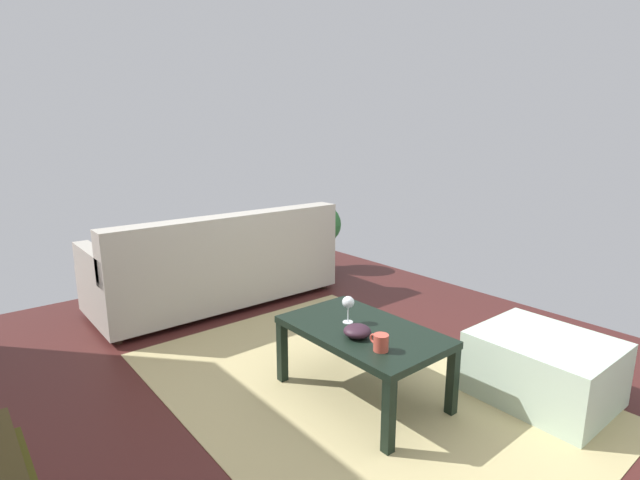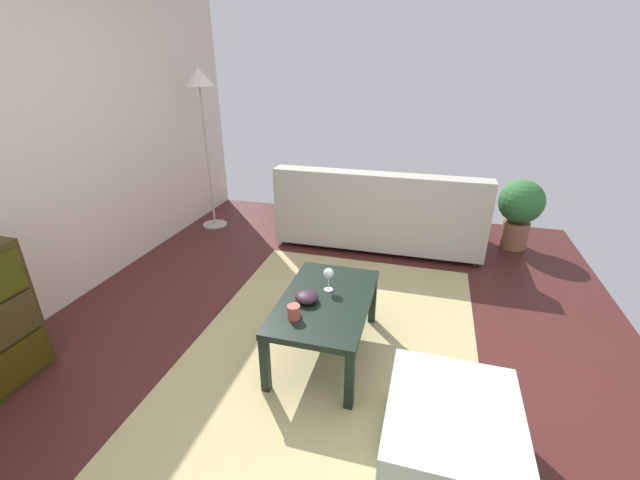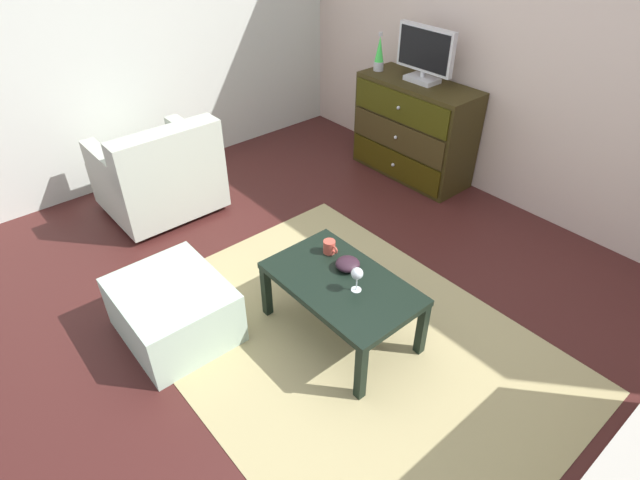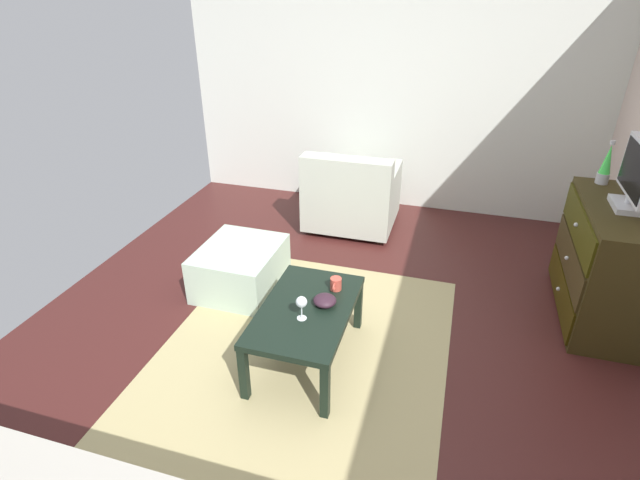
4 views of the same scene
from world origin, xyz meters
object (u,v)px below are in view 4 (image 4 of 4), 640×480
(wine_glass, at_px, (301,303))
(mug, at_px, (336,284))
(coffee_table, at_px, (306,314))
(bowl_decorative, at_px, (325,300))
(dresser, at_px, (603,263))
(lava_lamp, at_px, (606,165))
(armchair, at_px, (351,196))
(ottoman, at_px, (240,268))
(tv, at_px, (636,175))

(wine_glass, relative_size, mug, 1.38)
(mug, bearing_deg, coffee_table, -26.59)
(wine_glass, xyz_separation_m, bowl_decorative, (-0.17, 0.10, -0.08))
(wine_glass, xyz_separation_m, mug, (-0.36, 0.12, -0.07))
(dresser, relative_size, lava_lamp, 3.32)
(mug, xyz_separation_m, bowl_decorative, (0.19, -0.02, -0.01))
(lava_lamp, relative_size, armchair, 0.39)
(wine_glass, xyz_separation_m, ottoman, (-0.77, -0.79, -0.35))
(mug, xyz_separation_m, armchair, (-1.74, -0.30, -0.13))
(wine_glass, bearing_deg, coffee_table, -175.32)
(tv, relative_size, bowl_decorative, 3.81)
(armchair, bearing_deg, lava_lamp, 77.53)
(dresser, distance_m, ottoman, 2.71)
(armchair, relative_size, ottoman, 1.22)
(mug, relative_size, armchair, 0.13)
(lava_lamp, bearing_deg, armchair, -102.47)
(tv, bearing_deg, bowl_decorative, -60.37)
(armchair, bearing_deg, dresser, 66.60)
(dresser, xyz_separation_m, bowl_decorative, (1.03, -1.79, 0.01))
(mug, bearing_deg, dresser, 115.60)
(bowl_decorative, height_order, ottoman, bowl_decorative)
(dresser, bearing_deg, ottoman, -80.73)
(lava_lamp, xyz_separation_m, coffee_table, (1.54, -1.85, -0.66))
(mug, bearing_deg, bowl_decorative, -6.45)
(lava_lamp, height_order, ottoman, lava_lamp)
(tv, relative_size, ottoman, 0.80)
(wine_glass, distance_m, ottoman, 1.16)
(tv, xyz_separation_m, coffee_table, (1.09, -1.92, -0.74))
(mug, bearing_deg, ottoman, -114.50)
(coffee_table, distance_m, wine_glass, 0.20)
(dresser, height_order, ottoman, dresser)
(armchair, bearing_deg, bowl_decorative, 8.33)
(tv, bearing_deg, armchair, -113.24)
(dresser, distance_m, wine_glass, 2.24)
(wine_glass, height_order, mug, wine_glass)
(dresser, bearing_deg, armchair, -113.40)
(ottoman, bearing_deg, dresser, 99.27)
(coffee_table, height_order, armchair, armchair)
(lava_lamp, xyz_separation_m, wine_glass, (1.66, -1.84, -0.49))
(coffee_table, bearing_deg, dresser, 120.12)
(coffee_table, xyz_separation_m, wine_glass, (0.11, 0.01, 0.17))
(armchair, distance_m, ottoman, 1.47)
(dresser, relative_size, bowl_decorative, 7.44)
(dresser, height_order, armchair, dresser)
(coffee_table, bearing_deg, armchair, -174.89)
(dresser, distance_m, coffee_table, 2.19)
(coffee_table, height_order, bowl_decorative, bowl_decorative)
(dresser, height_order, coffee_table, dresser)
(ottoman, bearing_deg, lava_lamp, 108.60)
(tv, distance_m, lava_lamp, 0.46)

